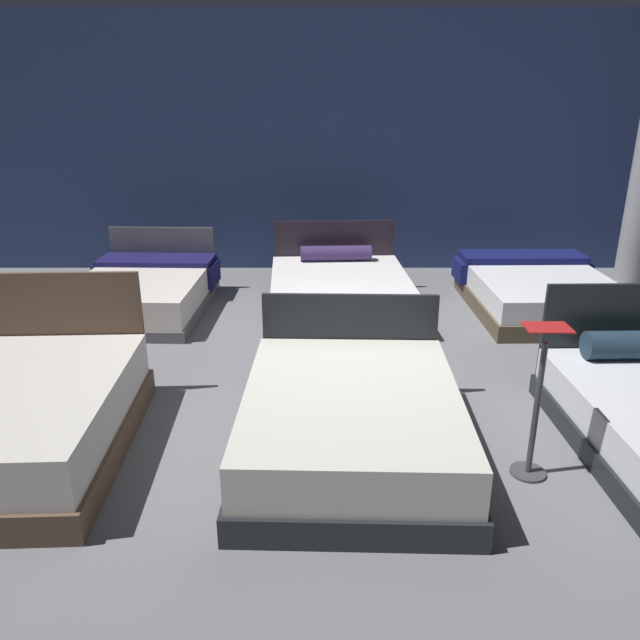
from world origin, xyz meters
TOP-DOWN VIEW (x-y plane):
  - ground_plane at (0.00, 0.00)m, footprint 18.00×18.00m
  - showroom_back_wall at (0.00, 3.82)m, footprint 18.00×0.06m
  - bed_0 at (-2.37, -1.24)m, footprint 1.57×2.03m
  - bed_1 at (-0.01, -1.25)m, footprint 1.59×2.02m
  - bed_3 at (-2.32, 1.86)m, footprint 1.53×1.99m
  - bed_4 at (0.00, 1.79)m, footprint 1.73×2.05m
  - bed_5 at (2.37, 1.88)m, footprint 1.68×2.05m
  - price_sign at (1.18, -1.50)m, footprint 0.28×0.24m

SIDE VIEW (x-z plane):
  - ground_plane at x=0.00m, z-range -0.02..0.00m
  - bed_5 at x=2.37m, z-range -0.03..0.49m
  - bed_3 at x=-2.32m, z-range -0.18..0.65m
  - bed_4 at x=0.00m, z-range -0.22..0.70m
  - bed_1 at x=-0.01m, z-range -0.19..0.71m
  - bed_0 at x=-2.37m, z-range -0.26..0.82m
  - price_sign at x=1.18m, z-range -0.12..0.95m
  - showroom_back_wall at x=0.00m, z-range 0.00..3.50m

